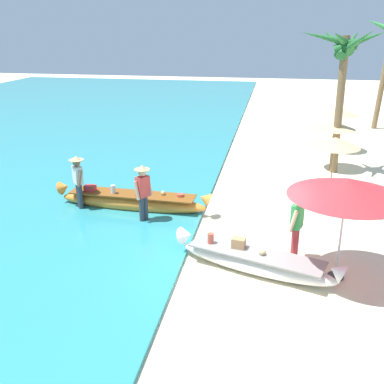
# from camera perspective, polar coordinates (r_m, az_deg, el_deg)

# --- Properties ---
(ground_plane) EXTENTS (80.00, 80.00, 0.00)m
(ground_plane) POSITION_cam_1_polar(r_m,az_deg,el_deg) (10.52, 5.77, -9.62)
(ground_plane) COLOR beige
(boat_white_foreground) EXTENTS (3.92, 1.81, 0.76)m
(boat_white_foreground) POSITION_cam_1_polar(r_m,az_deg,el_deg) (10.29, 8.05, -8.74)
(boat_white_foreground) COLOR white
(boat_white_foreground) RESTS_ON ground
(boat_orange_midground) EXTENTS (4.86, 0.86, 0.82)m
(boat_orange_midground) POSITION_cam_1_polar(r_m,az_deg,el_deg) (13.53, -7.65, -1.17)
(boat_orange_midground) COLOR orange
(boat_orange_midground) RESTS_ON ground
(person_vendor_hatted) EXTENTS (0.47, 0.57, 1.73)m
(person_vendor_hatted) POSITION_cam_1_polar(r_m,az_deg,el_deg) (12.37, -6.31, 0.23)
(person_vendor_hatted) COLOR #333842
(person_vendor_hatted) RESTS_ON ground
(person_tourist_customer) EXTENTS (0.37, 0.58, 1.68)m
(person_tourist_customer) POSITION_cam_1_polar(r_m,az_deg,el_deg) (10.62, 13.25, -4.01)
(person_tourist_customer) COLOR #B2383D
(person_tourist_customer) RESTS_ON ground
(person_vendor_assistant) EXTENTS (0.51, 0.53, 1.73)m
(person_vendor_assistant) POSITION_cam_1_polar(r_m,az_deg,el_deg) (13.58, -14.40, 1.59)
(person_vendor_assistant) COLOR #333842
(person_vendor_assistant) RESTS_ON ground
(patio_umbrella_large) EXTENTS (2.44, 2.44, 2.34)m
(patio_umbrella_large) POSITION_cam_1_polar(r_m,az_deg,el_deg) (9.71, 19.24, 0.51)
(patio_umbrella_large) COLOR #B7B7BC
(patio_umbrella_large) RESTS_ON ground
(parasol_row_0) EXTENTS (1.60, 1.60, 1.91)m
(parasol_row_0) POSITION_cam_1_polar(r_m,az_deg,el_deg) (15.10, 17.88, 6.08)
(parasol_row_0) COLOR #8E6B47
(parasol_row_0) RESTS_ON ground
(parasol_row_1) EXTENTS (1.60, 1.60, 1.91)m
(parasol_row_1) POSITION_cam_1_polar(r_m,az_deg,el_deg) (17.81, 17.77, 8.19)
(parasol_row_1) COLOR #8E6B47
(parasol_row_1) RESTS_ON ground
(parasol_row_2) EXTENTS (1.60, 1.60, 1.91)m
(parasol_row_2) POSITION_cam_1_polar(r_m,az_deg,el_deg) (20.69, 18.43, 9.73)
(parasol_row_2) COLOR #8E6B47
(parasol_row_2) RESTS_ON ground
(palm_tree_mid_cluster) EXTENTS (2.93, 2.58, 5.29)m
(palm_tree_mid_cluster) POSITION_cam_1_polar(r_m,az_deg,el_deg) (17.12, 18.88, 16.15)
(palm_tree_mid_cluster) COLOR brown
(palm_tree_mid_cluster) RESTS_ON ground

